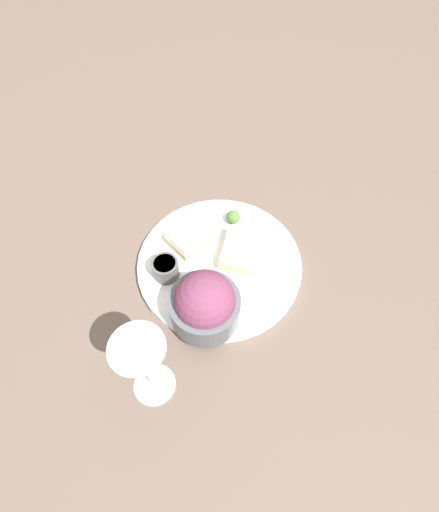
{
  "coord_description": "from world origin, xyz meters",
  "views": [
    {
      "loc": [
        -0.24,
        -0.3,
        0.62
      ],
      "look_at": [
        0.0,
        0.0,
        0.03
      ],
      "focal_mm": 28.0,
      "sensor_mm": 36.0,
      "label": 1
    }
  ],
  "objects_px": {
    "salad_bowl": "(205,304)",
    "sauce_ramekin": "(166,268)",
    "cheese_toast_near": "(239,250)",
    "wine_glass": "(143,361)",
    "cheese_toast_far": "(190,238)"
  },
  "relations": [
    {
      "from": "salad_bowl",
      "to": "cheese_toast_far",
      "type": "relative_size",
      "value": 1.51
    },
    {
      "from": "cheese_toast_far",
      "to": "sauce_ramekin",
      "type": "bearing_deg",
      "value": -157.22
    },
    {
      "from": "salad_bowl",
      "to": "wine_glass",
      "type": "bearing_deg",
      "value": -163.52
    },
    {
      "from": "cheese_toast_far",
      "to": "wine_glass",
      "type": "bearing_deg",
      "value": -138.43
    },
    {
      "from": "cheese_toast_near",
      "to": "wine_glass",
      "type": "relative_size",
      "value": 0.63
    },
    {
      "from": "salad_bowl",
      "to": "sauce_ramekin",
      "type": "relative_size",
      "value": 2.47
    },
    {
      "from": "salad_bowl",
      "to": "wine_glass",
      "type": "xyz_separation_m",
      "value": [
        -0.13,
        -0.04,
        0.06
      ]
    },
    {
      "from": "wine_glass",
      "to": "cheese_toast_far",
      "type": "bearing_deg",
      "value": 41.57
    },
    {
      "from": "salad_bowl",
      "to": "sauce_ramekin",
      "type": "distance_m",
      "value": 0.11
    },
    {
      "from": "salad_bowl",
      "to": "cheese_toast_near",
      "type": "xyz_separation_m",
      "value": [
        0.12,
        0.06,
        -0.03
      ]
    },
    {
      "from": "cheese_toast_far",
      "to": "wine_glass",
      "type": "height_order",
      "value": "wine_glass"
    },
    {
      "from": "cheese_toast_near",
      "to": "sauce_ramekin",
      "type": "bearing_deg",
      "value": 159.61
    },
    {
      "from": "salad_bowl",
      "to": "wine_glass",
      "type": "distance_m",
      "value": 0.14
    },
    {
      "from": "salad_bowl",
      "to": "wine_glass",
      "type": "relative_size",
      "value": 0.71
    },
    {
      "from": "sauce_ramekin",
      "to": "cheese_toast_near",
      "type": "xyz_separation_m",
      "value": [
        0.13,
        -0.05,
        -0.01
      ]
    }
  ]
}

